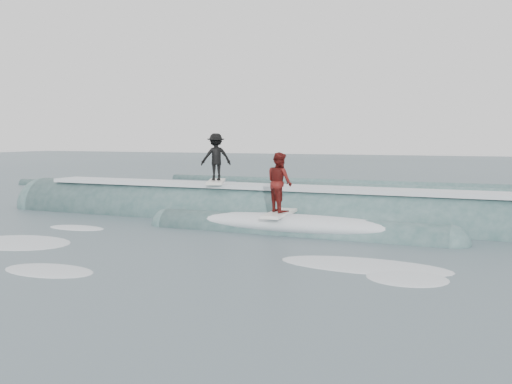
% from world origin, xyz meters
% --- Properties ---
extents(ground, '(160.00, 160.00, 0.00)m').
position_xyz_m(ground, '(0.00, 0.00, 0.00)').
color(ground, '#395053').
rests_on(ground, ground).
extents(breaking_wave, '(22.43, 3.97, 2.39)m').
position_xyz_m(breaking_wave, '(0.24, 5.60, 0.04)').
color(breaking_wave, '#325555').
rests_on(breaking_wave, ground).
extents(surfer_black, '(1.27, 2.06, 1.80)m').
position_xyz_m(surfer_black, '(-2.01, 5.89, 2.13)').
color(surfer_black, silver).
rests_on(surfer_black, ground).
extents(surfer_red, '(1.12, 2.02, 1.92)m').
position_xyz_m(surfer_red, '(1.30, 3.69, 1.47)').
color(surfer_red, white).
rests_on(surfer_red, ground).
extents(whitewater, '(13.33, 6.30, 0.10)m').
position_xyz_m(whitewater, '(-0.32, -0.51, 0.00)').
color(whitewater, silver).
rests_on(whitewater, ground).
extents(far_swells, '(34.78, 8.65, 0.80)m').
position_xyz_m(far_swells, '(-1.68, 17.65, 0.00)').
color(far_swells, '#325555').
rests_on(far_swells, ground).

